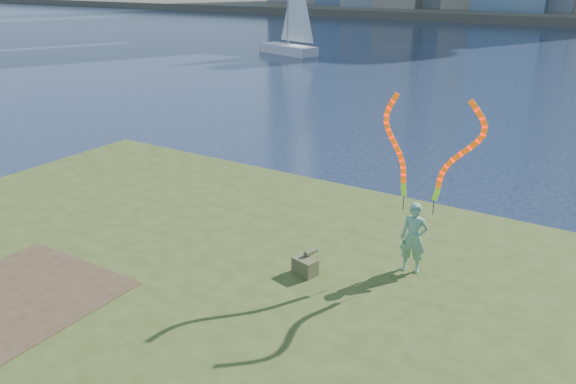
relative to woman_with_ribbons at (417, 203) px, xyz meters
The scene contains 6 objects.
ground 4.55m from the woman_with_ribbons, 156.28° to the right, with size 320.00×320.00×0.00m, color #18243C.
grassy_knoll 5.65m from the woman_with_ribbons, 132.97° to the right, with size 20.00×18.00×0.80m.
dirt_patch 7.67m from the woman_with_ribbons, 140.54° to the right, with size 3.20×3.00×0.02m, color #47331E.
woman_with_ribbons is the anchor object (origin of this frame).
canvas_bag 2.50m from the woman_with_ribbons, 143.71° to the right, with size 0.53×0.60×0.45m.
sailboat 39.09m from the woman_with_ribbons, 125.51° to the left, with size 6.08×3.45×9.21m.
Camera 1 is at (6.83, -8.21, 6.37)m, focal length 35.00 mm.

